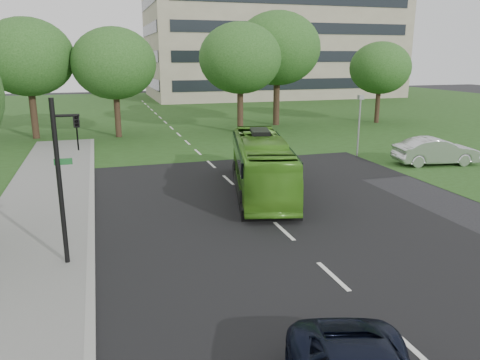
{
  "coord_description": "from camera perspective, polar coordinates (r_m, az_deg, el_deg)",
  "views": [
    {
      "loc": [
        -6.53,
        -13.68,
        6.53
      ],
      "look_at": [
        -1.12,
        4.11,
        1.6
      ],
      "focal_mm": 35.0,
      "sensor_mm": 36.0,
      "label": 1
    }
  ],
  "objects": [
    {
      "name": "tree_park_c",
      "position": [
        41.11,
        0.03,
        14.61
      ],
      "size": [
        7.06,
        7.06,
        9.37
      ],
      "color": "black",
      "rests_on": "ground"
    },
    {
      "name": "camera_pole",
      "position": [
        32.11,
        14.36,
        7.43
      ],
      "size": [
        0.37,
        0.33,
        4.09
      ],
      "rotation": [
        0.0,
        0.0,
        -0.13
      ],
      "color": "gray",
      "rests_on": "ground"
    },
    {
      "name": "tree_park_d",
      "position": [
        45.94,
        4.59,
        15.69
      ],
      "size": [
        8.08,
        8.08,
        10.69
      ],
      "color": "black",
      "rests_on": "ground"
    },
    {
      "name": "tree_park_b",
      "position": [
        39.98,
        -15.1,
        13.55
      ],
      "size": [
        6.74,
        6.74,
        8.84
      ],
      "color": "black",
      "rests_on": "ground"
    },
    {
      "name": "traffic_light",
      "position": [
        15.26,
        -20.64,
        1.08
      ],
      "size": [
        0.86,
        0.25,
        5.36
      ],
      "rotation": [
        0.0,
        0.0,
        0.21
      ],
      "color": "black",
      "rests_on": "ground"
    },
    {
      "name": "tree_park_a",
      "position": [
        41.47,
        -24.49,
        13.47
      ],
      "size": [
        7.16,
        7.16,
        9.52
      ],
      "color": "black",
      "rests_on": "ground"
    },
    {
      "name": "ground",
      "position": [
        16.51,
        7.99,
        -8.61
      ],
      "size": [
        160.0,
        160.0,
        0.0
      ],
      "primitive_type": "plane",
      "color": "black",
      "rests_on": "ground"
    },
    {
      "name": "street_surfaces",
      "position": [
        37.52,
        -7.23,
        4.75
      ],
      "size": [
        120.0,
        120.0,
        0.15
      ],
      "color": "black",
      "rests_on": "ground"
    },
    {
      "name": "office_building",
      "position": [
        81.05,
        3.95,
        19.05
      ],
      "size": [
        40.1,
        20.1,
        25.0
      ],
      "color": "gray",
      "rests_on": "ground"
    },
    {
      "name": "bus",
      "position": [
        23.02,
        2.64,
        1.91
      ],
      "size": [
        4.58,
        10.17,
        2.76
      ],
      "primitive_type": "imported",
      "rotation": [
        0.0,
        0.0,
        -0.24
      ],
      "color": "#4B9422",
      "rests_on": "ground"
    },
    {
      "name": "tree_park_e",
      "position": [
        49.33,
        16.73,
        12.94
      ],
      "size": [
        5.96,
        5.96,
        7.95
      ],
      "color": "black",
      "rests_on": "ground"
    },
    {
      "name": "sedan",
      "position": [
        31.45,
        22.76,
        3.26
      ],
      "size": [
        5.3,
        2.55,
        1.68
      ],
      "primitive_type": "imported",
      "rotation": [
        0.0,
        0.0,
        1.41
      ],
      "color": "silver",
      "rests_on": "ground"
    }
  ]
}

